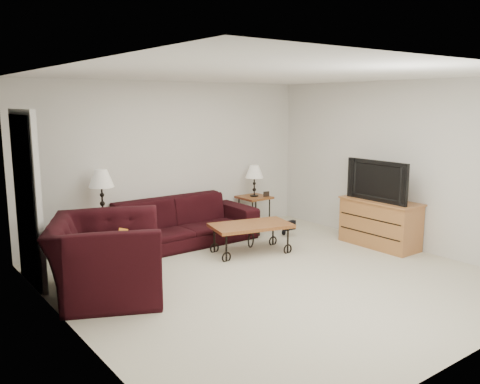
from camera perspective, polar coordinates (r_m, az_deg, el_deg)
name	(u,v)px	position (r m, az deg, el deg)	size (l,w,h in m)	color
ground	(273,278)	(6.39, 3.84, -9.77)	(5.00, 5.00, 0.00)	beige
wall_back	(173,161)	(8.11, -7.69, 3.55)	(5.00, 0.02, 2.50)	silver
wall_front	(475,217)	(4.53, 25.19, -2.64)	(5.00, 0.02, 2.50)	silver
wall_left	(68,205)	(4.84, -18.99, -1.44)	(0.02, 5.00, 2.50)	silver
wall_right	(400,165)	(7.93, 17.78, 3.00)	(0.02, 5.00, 2.50)	silver
ceiling	(276,74)	(6.01, 4.13, 13.24)	(5.00, 5.00, 0.00)	white
doorway	(26,201)	(6.46, -23.21, -0.98)	(0.08, 0.94, 2.04)	black
sofa	(180,222)	(7.78, -6.86, -3.43)	(2.43, 0.95, 0.71)	black
side_table_left	(104,234)	(7.46, -15.25, -4.65)	(0.57, 0.57, 0.62)	brown
side_table_right	(254,212)	(8.83, 1.62, -2.24)	(0.50, 0.50, 0.55)	brown
lamp_left	(102,191)	(7.33, -15.48, 0.08)	(0.35, 0.35, 0.62)	black
lamp_right	(254,181)	(8.72, 1.64, 1.28)	(0.31, 0.31, 0.55)	black
photo_frame_left	(96,213)	(7.19, -16.04, -2.26)	(0.12, 0.02, 0.10)	black
photo_frame_right	(266,194)	(8.74, 3.02, -0.23)	(0.11, 0.01, 0.09)	black
coffee_table	(251,238)	(7.34, 1.26, -5.31)	(1.15, 0.62, 0.43)	brown
armchair	(106,257)	(5.92, -15.00, -7.20)	(1.37, 1.20, 0.89)	black
throw_pillow	(120,250)	(5.91, -13.49, -6.41)	(0.40, 0.11, 0.40)	#B75C17
tv_stand	(380,223)	(7.93, 15.65, -3.45)	(0.50, 1.19, 0.72)	#AA653F
television	(381,180)	(7.79, 15.79, 1.29)	(1.07, 0.14, 0.62)	black
backpack	(284,222)	(8.30, 5.03, -3.37)	(0.36, 0.28, 0.47)	black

